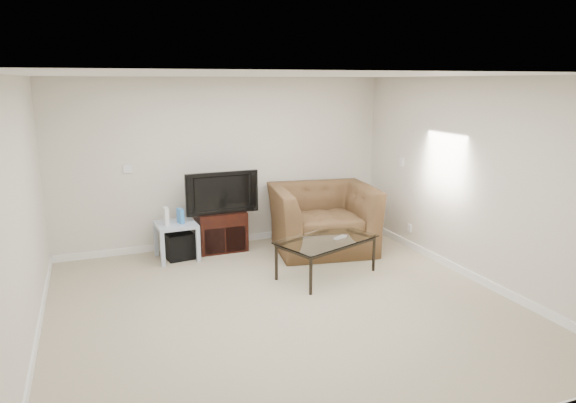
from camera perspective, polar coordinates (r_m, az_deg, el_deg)
name	(u,v)px	position (r m, az deg, el deg)	size (l,w,h in m)	color
floor	(285,308)	(5.79, -0.33, -11.71)	(5.00, 5.00, 0.00)	tan
ceiling	(285,75)	(5.25, -0.36, 13.86)	(5.00, 5.00, 0.00)	white
wall_back	(225,163)	(7.73, -6.98, 4.29)	(5.00, 0.02, 2.50)	silver
wall_left	(19,221)	(5.09, -27.69, -1.88)	(0.02, 5.00, 2.50)	silver
wall_right	(476,181)	(6.68, 20.16, 2.14)	(0.02, 5.00, 2.50)	silver
plate_back	(128,169)	(7.50, -17.38, 3.51)	(0.12, 0.02, 0.12)	white
plate_right_switch	(401,162)	(7.92, 12.50, 4.29)	(0.02, 0.09, 0.13)	white
plate_right_outlet	(410,228)	(7.88, 13.35, -2.89)	(0.02, 0.08, 0.12)	white
tv_stand	(221,231)	(7.64, -7.45, -3.22)	(0.70, 0.49, 0.58)	black
dvd_player	(221,218)	(7.55, -7.42, -1.88)	(0.40, 0.28, 0.06)	black
television	(220,191)	(7.46, -7.53, 1.11)	(0.98, 0.20, 0.61)	black
side_table	(177,241)	(7.36, -12.27, -4.31)	(0.54, 0.54, 0.52)	silver
subwoofer	(179,245)	(7.41, -12.03, -4.79)	(0.37, 0.37, 0.37)	black
game_console	(166,216)	(7.21, -13.38, -1.61)	(0.05, 0.17, 0.24)	white
game_case	(180,216)	(7.26, -11.87, -1.57)	(0.05, 0.15, 0.21)	#337FCC
recliner	(323,207)	(7.53, 3.90, -0.65)	(1.46, 0.95, 1.27)	#483A21
coffee_table	(326,257)	(6.62, 4.27, -6.19)	(1.24, 0.70, 0.49)	black
remote	(340,237)	(6.59, 5.81, -3.97)	(0.19, 0.05, 0.02)	#B2B2B7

